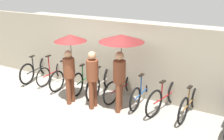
{
  "coord_description": "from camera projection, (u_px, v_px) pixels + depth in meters",
  "views": [
    {
      "loc": [
        3.51,
        -4.29,
        3.37
      ],
      "look_at": [
        0.54,
        1.25,
        1.0
      ],
      "focal_mm": 40.0,
      "sensor_mm": 36.0,
      "label": 1
    }
  ],
  "objects": [
    {
      "name": "back_wall",
      "position": [
        108.0,
        56.0,
        7.55
      ],
      "size": [
        14.29,
        0.12,
        2.18
      ],
      "color": "gray",
      "rests_on": "ground"
    },
    {
      "name": "parked_bicycle_6",
      "position": [
        143.0,
        91.0,
        7.0
      ],
      "size": [
        0.44,
        1.76,
        0.98
      ],
      "rotation": [
        0.0,
        0.0,
        1.54
      ],
      "color": "black",
      "rests_on": "ground"
    },
    {
      "name": "parked_bicycle_1",
      "position": [
        53.0,
        72.0,
        8.42
      ],
      "size": [
        0.44,
        1.6,
        1.02
      ],
      "rotation": [
        0.0,
        0.0,
        1.58
      ],
      "color": "black",
      "rests_on": "ground"
    },
    {
      "name": "parked_bicycle_3",
      "position": [
        86.0,
        77.0,
        7.87
      ],
      "size": [
        0.44,
        1.81,
        1.09
      ],
      "rotation": [
        0.0,
        0.0,
        1.68
      ],
      "color": "black",
      "rests_on": "ground"
    },
    {
      "name": "pedestrian_trailing",
      "position": [
        121.0,
        50.0,
        6.18
      ],
      "size": [
        1.14,
        1.14,
        2.04
      ],
      "rotation": [
        0.0,
        0.0,
        0.15
      ],
      "color": "brown",
      "rests_on": "ground"
    },
    {
      "name": "parked_bicycle_5",
      "position": [
        122.0,
        86.0,
        7.26
      ],
      "size": [
        0.48,
        1.71,
        1.05
      ],
      "rotation": [
        0.0,
        0.0,
        1.4
      ],
      "color": "black",
      "rests_on": "ground"
    },
    {
      "name": "ground_plane",
      "position": [
        70.0,
        119.0,
        6.28
      ],
      "size": [
        30.0,
        30.0,
        0.0
      ],
      "primitive_type": "plane",
      "color": "gray"
    },
    {
      "name": "pedestrian_leading",
      "position": [
        70.0,
        52.0,
        6.65
      ],
      "size": [
        0.88,
        0.88,
        1.94
      ],
      "rotation": [
        0.0,
        0.0,
        0.01
      ],
      "color": "brown",
      "rests_on": "ground"
    },
    {
      "name": "pedestrian_center",
      "position": [
        92.0,
        76.0,
        6.52
      ],
      "size": [
        0.32,
        0.32,
        1.59
      ],
      "rotation": [
        0.0,
        0.0,
        0.02
      ],
      "color": "brown",
      "rests_on": "ground"
    },
    {
      "name": "parked_bicycle_4",
      "position": [
        102.0,
        82.0,
        7.48
      ],
      "size": [
        0.44,
        1.79,
        1.1
      ],
      "rotation": [
        0.0,
        0.0,
        1.59
      ],
      "color": "black",
      "rests_on": "ground"
    },
    {
      "name": "parked_bicycle_2",
      "position": [
        68.0,
        75.0,
        8.1
      ],
      "size": [
        0.44,
        1.77,
        0.99
      ],
      "rotation": [
        0.0,
        0.0,
        1.55
      ],
      "color": "black",
      "rests_on": "ground"
    },
    {
      "name": "parked_bicycle_7",
      "position": [
        165.0,
        96.0,
        6.62
      ],
      "size": [
        0.59,
        1.76,
        0.97
      ],
      "rotation": [
        0.0,
        0.0,
        1.33
      ],
      "color": "black",
      "rests_on": "ground"
    },
    {
      "name": "parked_bicycle_8",
      "position": [
        190.0,
        102.0,
        6.36
      ],
      "size": [
        0.44,
        1.69,
        1.03
      ],
      "rotation": [
        0.0,
        0.0,
        1.46
      ],
      "color": "black",
      "rests_on": "ground"
    },
    {
      "name": "parked_bicycle_0",
      "position": [
        37.0,
        68.0,
        8.64
      ],
      "size": [
        0.44,
        1.75,
        1.11
      ],
      "rotation": [
        0.0,
        0.0,
        1.67
      ],
      "color": "black",
      "rests_on": "ground"
    }
  ]
}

